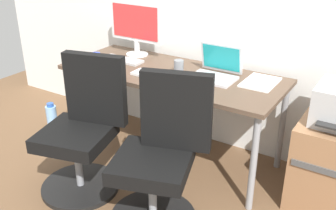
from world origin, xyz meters
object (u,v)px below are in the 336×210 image
object	(u,v)px
office_chair_left	(83,132)
water_bottle_on_floor	(52,120)
office_chair_right	(160,159)
open_laptop	(216,70)
desktop_monitor	(136,25)
coffee_mug	(96,59)
side_cabinet	(336,164)

from	to	relation	value
office_chair_left	water_bottle_on_floor	world-z (taller)	office_chair_left
office_chair_right	open_laptop	xyz separation A→B (m)	(-0.01, 0.73, 0.34)
desktop_monitor	water_bottle_on_floor	bearing A→B (deg)	-140.83
coffee_mug	water_bottle_on_floor	bearing A→B (deg)	-167.26
side_cabinet	office_chair_left	bearing A→B (deg)	-154.34
desktop_monitor	coffee_mug	world-z (taller)	desktop_monitor
office_chair_left	open_laptop	distance (m)	1.01
office_chair_left	coffee_mug	bearing A→B (deg)	120.84
office_chair_right	side_cabinet	world-z (taller)	office_chair_right
office_chair_right	side_cabinet	bearing A→B (deg)	39.39
water_bottle_on_floor	desktop_monitor	size ratio (longest dim) A/B	0.65
office_chair_left	desktop_monitor	size ratio (longest dim) A/B	1.96
side_cabinet	open_laptop	xyz separation A→B (m)	(-0.88, 0.01, 0.47)
office_chair_left	office_chair_right	xyz separation A→B (m)	(0.62, -0.00, 0.00)
desktop_monitor	open_laptop	xyz separation A→B (m)	(0.78, -0.12, -0.20)
side_cabinet	water_bottle_on_floor	world-z (taller)	side_cabinet
desktop_monitor	coffee_mug	distance (m)	0.44
office_chair_right	water_bottle_on_floor	world-z (taller)	office_chair_right
open_laptop	coffee_mug	distance (m)	0.93
office_chair_left	open_laptop	size ratio (longest dim) A/B	3.03
water_bottle_on_floor	open_laptop	xyz separation A→B (m)	(1.36, 0.35, 0.62)
open_laptop	office_chair_right	bearing A→B (deg)	-89.55
office_chair_right	open_laptop	distance (m)	0.80
coffee_mug	office_chair_right	bearing A→B (deg)	-27.88
office_chair_right	water_bottle_on_floor	distance (m)	1.44
water_bottle_on_floor	office_chair_left	bearing A→B (deg)	-26.40
office_chair_left	desktop_monitor	xyz separation A→B (m)	(-0.17, 0.85, 0.53)
side_cabinet	desktop_monitor	size ratio (longest dim) A/B	1.21
side_cabinet	desktop_monitor	distance (m)	1.79
office_chair_left	office_chair_right	world-z (taller)	same
office_chair_right	side_cabinet	size ratio (longest dim) A/B	1.62
office_chair_right	side_cabinet	xyz separation A→B (m)	(0.88, 0.72, -0.13)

